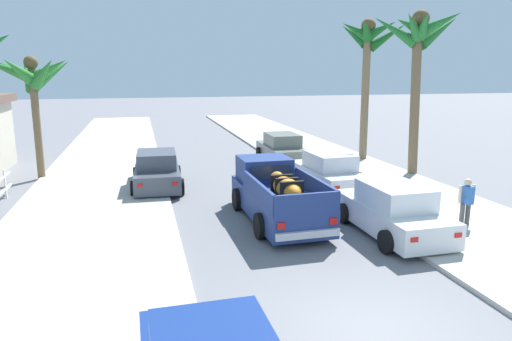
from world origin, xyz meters
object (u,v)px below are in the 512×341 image
at_px(car_left_near, 157,171).
at_px(palm_tree_left_mid, 420,43).
at_px(car_right_mid, 282,149).
at_px(palm_tree_left_fore, 369,48).
at_px(car_left_far, 328,173).
at_px(car_right_near, 392,211).
at_px(pickup_truck, 276,195).
at_px(pedestrian, 466,200).
at_px(palm_tree_right_fore, 30,76).

xyz_separation_m(car_left_near, palm_tree_left_mid, (11.63, -0.26, 5.25)).
relative_size(car_right_mid, palm_tree_left_fore, 0.58).
bearing_deg(car_left_near, car_right_mid, 31.02).
bearing_deg(car_left_far, car_right_near, -92.64).
xyz_separation_m(car_right_mid, car_left_far, (0.11, -5.99, 0.00)).
bearing_deg(pickup_truck, palm_tree_left_fore, 49.01).
relative_size(car_right_mid, pedestrian, 2.69).
height_order(palm_tree_right_fore, pedestrian, palm_tree_right_fore).
relative_size(palm_tree_left_fore, palm_tree_right_fore, 1.35).
height_order(car_left_near, car_right_near, same).
height_order(pickup_truck, palm_tree_left_fore, palm_tree_left_fore).
bearing_deg(pickup_truck, palm_tree_left_mid, 31.32).
bearing_deg(palm_tree_left_fore, pickup_truck, -130.99).
height_order(palm_tree_left_mid, pedestrian, palm_tree_left_mid).
distance_m(pickup_truck, car_left_far, 4.44).
bearing_deg(car_right_near, car_right_mid, 89.32).
xyz_separation_m(car_left_near, car_left_far, (6.72, -2.01, 0.00)).
height_order(car_left_far, palm_tree_left_fore, palm_tree_left_fore).
bearing_deg(car_left_near, palm_tree_left_fore, 17.50).
relative_size(car_left_near, car_left_far, 1.00).
height_order(car_left_near, palm_tree_left_mid, palm_tree_left_mid).
distance_m(pickup_truck, car_right_near, 3.64).
distance_m(pickup_truck, palm_tree_left_mid, 10.73).
xyz_separation_m(car_left_near, car_right_mid, (6.61, 3.98, 0.00)).
height_order(car_right_near, pedestrian, pedestrian).
xyz_separation_m(car_left_near, palm_tree_left_fore, (11.11, 3.50, 5.21)).
xyz_separation_m(pickup_truck, palm_tree_left_mid, (8.04, 4.89, 5.15)).
height_order(car_right_mid, palm_tree_right_fore, palm_tree_right_fore).
xyz_separation_m(pickup_truck, car_right_near, (2.89, -2.21, -0.10)).
height_order(pickup_truck, pedestrian, pickup_truck).
distance_m(car_left_far, palm_tree_left_fore, 8.76).
distance_m(car_left_near, palm_tree_right_fore, 6.99).
bearing_deg(car_right_near, palm_tree_right_fore, 138.01).
height_order(pickup_truck, car_left_far, pickup_truck).
relative_size(car_right_near, pedestrian, 2.69).
bearing_deg(pickup_truck, pedestrian, -24.09).
bearing_deg(car_left_far, palm_tree_left_mid, 19.69).
bearing_deg(car_left_near, pedestrian, -40.29).
distance_m(car_left_near, car_right_mid, 7.72).
height_order(car_right_mid, palm_tree_left_mid, palm_tree_left_mid).
relative_size(car_right_near, palm_tree_left_mid, 0.58).
bearing_deg(car_right_near, car_left_far, 87.36).
distance_m(pickup_truck, palm_tree_left_fore, 12.55).
bearing_deg(palm_tree_right_fore, car_right_mid, 4.75).
relative_size(car_left_far, pedestrian, 2.71).
relative_size(palm_tree_left_fore, palm_tree_left_mid, 1.00).
height_order(pickup_truck, car_left_near, pickup_truck).
bearing_deg(car_right_mid, pedestrian, -78.93).
bearing_deg(car_right_mid, palm_tree_right_fore, -175.25).
bearing_deg(car_right_near, pickup_truck, 142.66).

